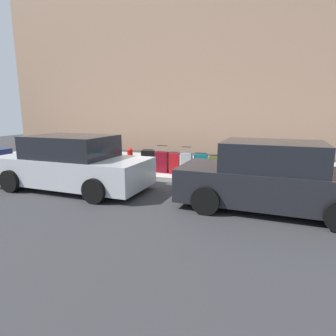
{
  "coord_description": "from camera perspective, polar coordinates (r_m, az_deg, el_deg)",
  "views": [
    {
      "loc": [
        -3.79,
        8.36,
        2.23
      ],
      "look_at": [
        -1.07,
        0.39,
        0.55
      ],
      "focal_mm": 29.78,
      "sensor_mm": 36.0,
      "label": 1
    }
  ],
  "objects": [
    {
      "name": "bollard_post",
      "position": [
        10.46,
        -10.54,
        1.48
      ],
      "size": [
        0.14,
        0.14,
        0.68
      ],
      "primitive_type": "cylinder",
      "color": "#333338",
      "rests_on": "sidewalk_curb"
    },
    {
      "name": "suitcase_maroon_5",
      "position": [
        9.84,
        -1.21,
        1.23
      ],
      "size": [
        0.48,
        0.28,
        0.97
      ],
      "color": "maroon",
      "rests_on": "sidewalk_curb"
    },
    {
      "name": "suitcase_red_4",
      "position": [
        9.64,
        1.29,
        0.95
      ],
      "size": [
        0.36,
        0.24,
        0.77
      ],
      "color": "red",
      "rests_on": "sidewalk_curb"
    },
    {
      "name": "parked_car_silver_1",
      "position": [
        8.65,
        -18.99,
        0.77
      ],
      "size": [
        4.61,
        2.21,
        1.58
      ],
      "color": "#B2B5BA",
      "rests_on": "ground_plane"
    },
    {
      "name": "suitcase_black_6",
      "position": [
        10.01,
        -4.09,
        1.42
      ],
      "size": [
        0.47,
        0.28,
        0.82
      ],
      "color": "black",
      "rests_on": "sidewalk_curb"
    },
    {
      "name": "parked_car_charcoal_0",
      "position": [
        6.87,
        20.28,
        -1.92
      ],
      "size": [
        4.29,
        2.17,
        1.58
      ],
      "color": "black",
      "rests_on": "ground_plane"
    },
    {
      "name": "suitcase_navy_0",
      "position": [
        9.36,
        12.6,
        -0.2
      ],
      "size": [
        0.42,
        0.23,
        0.73
      ],
      "color": "navy",
      "rests_on": "sidewalk_curb"
    },
    {
      "name": "parking_meter",
      "position": [
        9.46,
        20.66,
        2.9
      ],
      "size": [
        0.12,
        0.09,
        1.27
      ],
      "color": "slate",
      "rests_on": "sidewalk_curb"
    },
    {
      "name": "fire_hydrant",
      "position": [
        10.34,
        -7.76,
        1.95
      ],
      "size": [
        0.39,
        0.21,
        0.82
      ],
      "color": "red",
      "rests_on": "sidewalk_curb"
    },
    {
      "name": "sidewalk_curb",
      "position": [
        11.7,
        -0.38,
        0.66
      ],
      "size": [
        18.0,
        5.0,
        0.14
      ],
      "primitive_type": "cube",
      "color": "#ADA89E",
      "rests_on": "ground_plane"
    },
    {
      "name": "suitcase_silver_3",
      "position": [
        9.56,
        3.8,
        0.92
      ],
      "size": [
        0.38,
        0.26,
        0.96
      ],
      "color": "#9EA0A8",
      "rests_on": "sidewalk_curb"
    },
    {
      "name": "ground_plane",
      "position": [
        9.45,
        -5.38,
        -2.41
      ],
      "size": [
        40.0,
        40.0,
        0.0
      ],
      "primitive_type": "plane",
      "color": "#333335"
    },
    {
      "name": "suitcase_olive_1",
      "position": [
        9.35,
        9.61,
        0.3
      ],
      "size": [
        0.44,
        0.22,
        0.72
      ],
      "color": "#59601E",
      "rests_on": "sidewalk_curb"
    },
    {
      "name": "building_facade_sidewalk_side",
      "position": [
        17.32,
        6.35,
        21.2
      ],
      "size": [
        24.0,
        3.0,
        10.46
      ],
      "primitive_type": "cube",
      "color": "#9E7A60",
      "rests_on": "ground_plane"
    },
    {
      "name": "suitcase_teal_2",
      "position": [
        9.54,
        6.71,
        0.73
      ],
      "size": [
        0.47,
        0.29,
        0.76
      ],
      "color": "#0F606B",
      "rests_on": "sidewalk_curb"
    }
  ]
}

